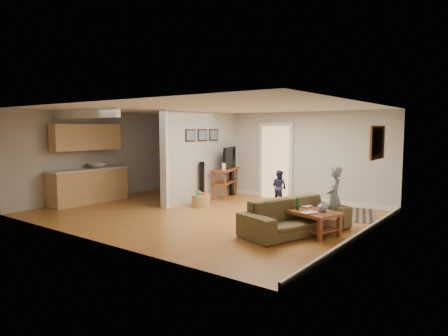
{
  "coord_description": "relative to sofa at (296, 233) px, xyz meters",
  "views": [
    {
      "loc": [
        6.04,
        -7.24,
        2.02
      ],
      "look_at": [
        0.41,
        0.27,
        1.1
      ],
      "focal_mm": 32.0,
      "sensor_mm": 36.0,
      "label": 1
    }
  ],
  "objects": [
    {
      "name": "area_rug",
      "position": [
        -0.28,
        2.12,
        0.01
      ],
      "size": [
        2.68,
        2.28,
        0.01
      ],
      "primitive_type": "cube",
      "rotation": [
        0.0,
        0.0,
        0.31
      ],
      "color": "black",
      "rests_on": "ground"
    },
    {
      "name": "child",
      "position": [
        0.4,
        0.91,
        0.0
      ],
      "size": [
        0.44,
        0.54,
        1.26
      ],
      "primitive_type": "imported",
      "rotation": [
        0.0,
        0.0,
        -1.21
      ],
      "color": "gray",
      "rests_on": "ground"
    },
    {
      "name": "speaker_left",
      "position": [
        -3.6,
        1.45,
        0.56
      ],
      "size": [
        0.14,
        0.14,
        1.13
      ],
      "primitive_type": "cube",
      "rotation": [
        0.0,
        0.0,
        0.3
      ],
      "color": "black",
      "rests_on": "ground"
    },
    {
      "name": "room_shell",
      "position": [
        -3.67,
        0.74,
        1.46
      ],
      "size": [
        7.54,
        6.02,
        2.52
      ],
      "color": "#B9B7B1",
      "rests_on": "ground"
    },
    {
      "name": "sofa",
      "position": [
        0.0,
        0.0,
        0.0
      ],
      "size": [
        1.57,
        2.44,
        0.66
      ],
      "primitive_type": "imported",
      "rotation": [
        0.0,
        0.0,
        1.24
      ],
      "color": "#483A24",
      "rests_on": "ground"
    },
    {
      "name": "toddler",
      "position": [
        -1.74,
        2.46,
        0.0
      ],
      "size": [
        0.51,
        0.43,
        0.92
      ],
      "primitive_type": "imported",
      "rotation": [
        0.0,
        0.0,
        2.95
      ],
      "color": "#202344",
      "rests_on": "ground"
    },
    {
      "name": "speaker_right",
      "position": [
        -3.6,
        2.88,
        0.55
      ],
      "size": [
        0.14,
        0.14,
        1.1
      ],
      "primitive_type": "cube",
      "rotation": [
        0.0,
        0.0,
        -0.31
      ],
      "color": "black",
      "rests_on": "ground"
    },
    {
      "name": "toy_basket",
      "position": [
        -3.2,
        0.92,
        0.18
      ],
      "size": [
        0.48,
        0.48,
        0.43
      ],
      "color": "olive",
      "rests_on": "ground"
    },
    {
      "name": "ground",
      "position": [
        -2.6,
        0.32,
        0.0
      ],
      "size": [
        7.5,
        7.5,
        0.0
      ],
      "primitive_type": "plane",
      "color": "#935625",
      "rests_on": "ground"
    },
    {
      "name": "tv_console",
      "position": [
        -3.53,
        2.46,
        0.79
      ],
      "size": [
        0.95,
        1.47,
        1.18
      ],
      "rotation": [
        0.0,
        0.0,
        0.34
      ],
      "color": "brown",
      "rests_on": "ground"
    },
    {
      "name": "coffee_table",
      "position": [
        0.22,
        0.12,
        0.36
      ],
      "size": [
        1.32,
        0.99,
        0.69
      ],
      "rotation": [
        0.0,
        0.0,
        -0.28
      ],
      "color": "brown",
      "rests_on": "ground"
    }
  ]
}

